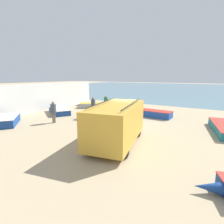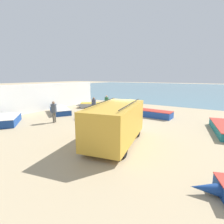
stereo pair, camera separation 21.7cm
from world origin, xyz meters
name	(u,v)px [view 1 (the left image)]	position (x,y,z in m)	size (l,w,h in m)	color
ground_plane	(121,127)	(0.00, 0.00, 0.00)	(200.00, 200.00, 0.00)	tan
sea_water	(197,88)	(0.00, 52.00, 0.00)	(120.00, 80.00, 0.01)	slate
harbor_wall	(39,98)	(-11.05, 1.00, 1.52)	(0.50, 17.25, 3.04)	silver
parked_van	(117,122)	(1.28, -2.92, 1.26)	(3.22, 5.62, 2.43)	gold
fishing_rowboat_0	(153,114)	(0.94, 4.85, 0.32)	(3.84, 1.50, 0.64)	#234CA3
fishing_rowboat_1	(6,120)	(-8.55, -4.07, 0.33)	(3.53, 3.25, 0.66)	navy
fishing_rowboat_3	(99,116)	(-2.99, 1.21, 0.28)	(4.05, 1.99, 0.56)	navy
fishing_rowboat_4	(92,105)	(-7.35, 5.83, 0.30)	(3.82, 3.00, 0.60)	#ADA89E
fishing_rowboat_6	(59,110)	(-8.34, 1.34, 0.28)	(4.43, 3.36, 0.56)	navy
fisherman_0	(53,110)	(-5.56, -1.71, 1.09)	(0.48, 0.48, 1.82)	#5B564C
fisherman_1	(106,102)	(-4.73, 5.04, 1.06)	(0.46, 0.46, 1.77)	navy
fisherman_2	(93,104)	(-4.96, 2.97, 1.04)	(0.46, 0.46, 1.74)	#38383D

